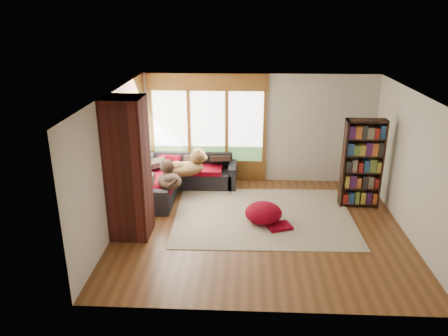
% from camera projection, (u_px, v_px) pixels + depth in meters
% --- Properties ---
extents(floor, '(5.50, 5.50, 0.00)m').
position_uv_depth(floor, '(260.00, 227.00, 8.48)').
color(floor, brown).
rests_on(floor, ground).
extents(ceiling, '(5.50, 5.50, 0.00)m').
position_uv_depth(ceiling, '(264.00, 94.00, 7.57)').
color(ceiling, white).
extents(wall_back, '(5.50, 0.04, 2.60)m').
position_uv_depth(wall_back, '(258.00, 129.00, 10.37)').
color(wall_back, silver).
rests_on(wall_back, ground).
extents(wall_front, '(5.50, 0.04, 2.60)m').
position_uv_depth(wall_front, '(268.00, 230.00, 5.68)').
color(wall_front, silver).
rests_on(wall_front, ground).
extents(wall_left, '(0.04, 5.00, 2.60)m').
position_uv_depth(wall_left, '(114.00, 162.00, 8.15)').
color(wall_left, silver).
rests_on(wall_left, ground).
extents(wall_right, '(0.04, 5.00, 2.60)m').
position_uv_depth(wall_right, '(414.00, 167.00, 7.90)').
color(wall_right, silver).
rests_on(wall_right, ground).
extents(windows_back, '(2.82, 0.10, 1.90)m').
position_uv_depth(windows_back, '(208.00, 127.00, 10.38)').
color(windows_back, brown).
rests_on(windows_back, wall_back).
extents(windows_left, '(0.10, 2.62, 1.90)m').
position_uv_depth(windows_left, '(131.00, 141.00, 9.26)').
color(windows_left, brown).
rests_on(windows_left, wall_left).
extents(roller_blind, '(0.03, 0.72, 0.90)m').
position_uv_depth(roller_blind, '(141.00, 114.00, 9.89)').
color(roller_blind, gray).
rests_on(roller_blind, wall_left).
extents(brick_chimney, '(0.70, 0.70, 2.60)m').
position_uv_depth(brick_chimney, '(128.00, 169.00, 7.81)').
color(brick_chimney, '#471914').
rests_on(brick_chimney, ground).
extents(sectional_sofa, '(2.20, 2.20, 0.80)m').
position_uv_depth(sectional_sofa, '(173.00, 179.00, 10.05)').
color(sectional_sofa, black).
rests_on(sectional_sofa, ground).
extents(area_rug, '(3.65, 2.82, 0.01)m').
position_uv_depth(area_rug, '(263.00, 216.00, 8.93)').
color(area_rug, silver).
rests_on(area_rug, ground).
extents(bookshelf, '(0.81, 0.27, 1.90)m').
position_uv_depth(bookshelf, '(362.00, 164.00, 9.09)').
color(bookshelf, black).
rests_on(bookshelf, ground).
extents(pouf, '(0.97, 0.97, 0.40)m').
position_uv_depth(pouf, '(264.00, 212.00, 8.62)').
color(pouf, maroon).
rests_on(pouf, area_rug).
extents(dog_tan, '(1.03, 0.90, 0.50)m').
position_uv_depth(dog_tan, '(188.00, 162.00, 9.70)').
color(dog_tan, brown).
rests_on(dog_tan, sectional_sofa).
extents(dog_brindle, '(0.71, 0.89, 0.44)m').
position_uv_depth(dog_brindle, '(169.00, 173.00, 9.12)').
color(dog_brindle, black).
rests_on(dog_brindle, sectional_sofa).
extents(throw_pillows, '(1.98, 1.68, 0.45)m').
position_uv_depth(throw_pillows, '(175.00, 157.00, 10.02)').
color(throw_pillows, black).
rests_on(throw_pillows, sectional_sofa).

